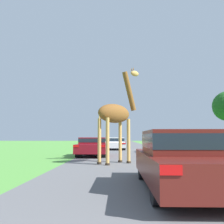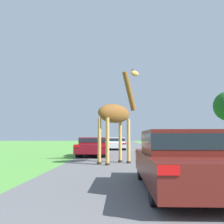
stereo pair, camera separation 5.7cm
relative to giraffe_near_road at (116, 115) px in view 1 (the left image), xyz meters
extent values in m
cube|color=#5B5B5E|center=(0.92, 18.48, -2.39)|extent=(6.89, 120.00, 0.00)
cylinder|color=tan|center=(0.21, 0.60, -1.30)|extent=(0.17, 0.17, 2.18)
cylinder|color=#2D2319|center=(0.21, 0.60, -2.34)|extent=(0.22, 0.22, 0.10)
cylinder|color=tan|center=(0.62, 0.13, -1.30)|extent=(0.17, 0.17, 2.18)
cylinder|color=#2D2319|center=(0.62, 0.13, -2.34)|extent=(0.22, 0.22, 0.10)
cylinder|color=tan|center=(-0.80, -0.29, -1.30)|extent=(0.17, 0.17, 2.18)
cylinder|color=#2D2319|center=(-0.80, -0.29, -2.34)|extent=(0.22, 0.22, 0.10)
cylinder|color=tan|center=(-0.39, -0.76, -1.30)|extent=(0.17, 0.17, 2.18)
cylinder|color=#2D2319|center=(-0.39, -0.76, -2.34)|extent=(0.22, 0.22, 0.10)
ellipsoid|color=brown|center=(-0.09, -0.08, 0.05)|extent=(1.92, 1.82, 0.94)
cylinder|color=brown|center=(0.69, 0.61, 1.30)|extent=(0.85, 0.80, 2.06)
ellipsoid|color=tan|center=(1.02, 0.89, 2.34)|extent=(0.58, 0.55, 0.30)
cylinder|color=tan|center=(-0.77, -0.68, -0.55)|extent=(0.06, 0.06, 1.20)
cone|color=brown|center=(0.85, 0.83, 2.57)|extent=(0.07, 0.07, 0.16)
cone|color=brown|center=(0.93, 0.73, 2.57)|extent=(0.07, 0.07, 0.16)
cube|color=#561914|center=(1.68, -5.71, -1.83)|extent=(1.90, 4.69, 0.63)
cube|color=#561914|center=(1.68, -5.71, -1.23)|extent=(1.71, 2.11, 0.57)
cube|color=#19232D|center=(1.68, -5.71, -1.20)|extent=(1.73, 2.13, 0.34)
cube|color=red|center=(0.90, -8.07, -1.60)|extent=(0.34, 0.03, 0.15)
cylinder|color=black|center=(0.91, -4.31, -2.10)|extent=(0.38, 0.58, 0.58)
cylinder|color=black|center=(2.44, -4.31, -2.10)|extent=(0.38, 0.58, 0.58)
cylinder|color=black|center=(0.91, -7.12, -2.10)|extent=(0.38, 0.58, 0.58)
cube|color=maroon|center=(-1.61, 4.65, -1.84)|extent=(1.92, 4.58, 0.56)
cube|color=maroon|center=(-1.61, 4.65, -1.35)|extent=(1.73, 2.06, 0.42)
cube|color=#19232D|center=(-1.61, 4.65, -1.33)|extent=(1.75, 2.08, 0.25)
cube|color=red|center=(-2.40, 2.35, -1.64)|extent=(0.35, 0.03, 0.14)
cube|color=red|center=(-0.82, 2.35, -1.64)|extent=(0.35, 0.03, 0.14)
cylinder|color=black|center=(-2.38, 6.02, -2.08)|extent=(0.38, 0.62, 0.62)
cylinder|color=black|center=(-0.84, 6.02, -2.08)|extent=(0.38, 0.62, 0.62)
cylinder|color=black|center=(-2.38, 3.27, -2.08)|extent=(0.38, 0.62, 0.62)
cylinder|color=black|center=(-0.84, 3.27, -2.08)|extent=(0.38, 0.62, 0.62)
cube|color=silver|center=(-0.15, 12.88, -1.90)|extent=(1.94, 4.06, 0.50)
cube|color=silver|center=(-0.15, 12.88, -1.40)|extent=(1.75, 1.83, 0.49)
cube|color=#19232D|center=(-0.15, 12.88, -1.38)|extent=(1.77, 1.84, 0.30)
cube|color=red|center=(-0.95, 10.84, -1.72)|extent=(0.35, 0.03, 0.12)
cube|color=red|center=(0.64, 10.84, -1.72)|extent=(0.35, 0.03, 0.12)
cylinder|color=black|center=(-0.93, 14.09, -2.11)|extent=(0.39, 0.56, 0.56)
cylinder|color=black|center=(0.62, 14.09, -2.11)|extent=(0.39, 0.56, 0.56)
cylinder|color=black|center=(-0.93, 11.66, -2.11)|extent=(0.39, 0.56, 0.56)
cylinder|color=black|center=(0.62, 11.66, -2.11)|extent=(0.39, 0.56, 0.56)
cube|color=navy|center=(3.64, 8.50, -1.82)|extent=(1.92, 3.96, 0.59)
cube|color=navy|center=(3.64, 8.50, -1.32)|extent=(1.72, 1.78, 0.42)
cube|color=#19232D|center=(3.64, 8.50, -1.29)|extent=(1.74, 1.80, 0.25)
cube|color=red|center=(2.85, 6.51, -1.61)|extent=(0.34, 0.03, 0.14)
cube|color=red|center=(4.42, 6.51, -1.61)|extent=(0.34, 0.03, 0.14)
cylinder|color=black|center=(2.87, 9.68, -2.07)|extent=(0.38, 0.64, 0.64)
cylinder|color=black|center=(4.40, 9.68, -2.07)|extent=(0.38, 0.64, 0.64)
cylinder|color=black|center=(2.87, 7.31, -2.07)|extent=(0.38, 0.64, 0.64)
cylinder|color=black|center=(4.40, 7.31, -2.07)|extent=(0.38, 0.64, 0.64)
camera|label=1|loc=(0.10, -11.73, -1.11)|focal=38.00mm
camera|label=2|loc=(0.16, -11.73, -1.11)|focal=38.00mm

